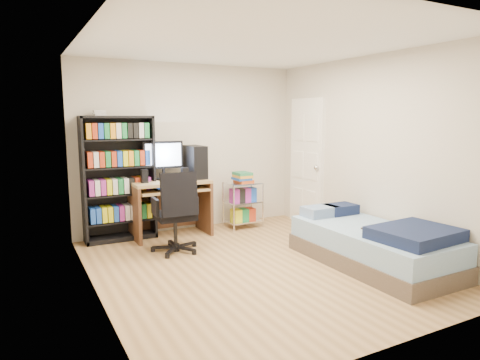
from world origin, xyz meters
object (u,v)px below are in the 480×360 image
computer_desk (176,185)px  media_shelf (119,177)px  office_chair (176,227)px  bed (374,244)px

computer_desk → media_shelf: bearing=172.5°
media_shelf → computer_desk: bearing=-7.5°
media_shelf → office_chair: 1.18m
office_chair → media_shelf: bearing=122.9°
computer_desk → office_chair: (-0.29, -0.81, -0.40)m
office_chair → bed: office_chair is taller
media_shelf → bed: 3.46m
bed → computer_desk: bearing=123.7°
media_shelf → bed: size_ratio=0.91×
computer_desk → office_chair: bearing=-109.9°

